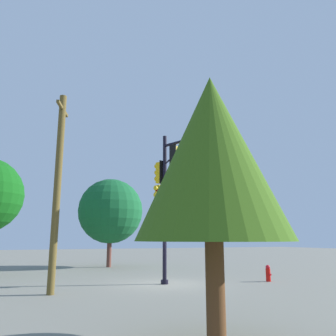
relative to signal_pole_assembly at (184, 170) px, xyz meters
The scene contains 6 objects.
ground_plane 5.65m from the signal_pole_assembly, 159.52° to the right, with size 120.00×120.00×0.00m, color gray.
signal_pole_assembly is the anchor object (origin of this frame).
utility_pole 5.98m from the signal_pole_assembly, 90.55° to the right, with size 1.74×0.69×8.35m.
fire_hydrant 7.02m from the signal_pole_assembly, 90.76° to the left, with size 0.33×0.24×0.83m.
tree_near 9.15m from the signal_pole_assembly, 22.01° to the right, with size 3.40×3.40×5.89m.
tree_far 12.40m from the signal_pole_assembly, behind, with size 5.13×5.13×6.91m.
Camera 1 is at (16.07, -6.77, 2.17)m, focal length 36.60 mm.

